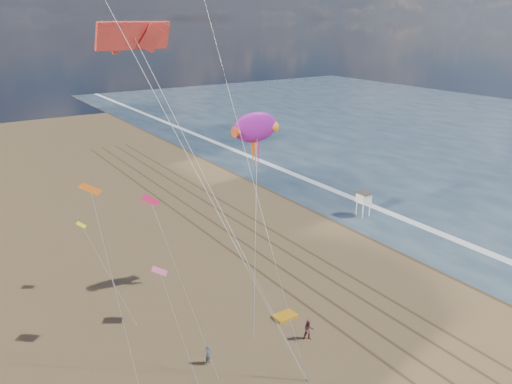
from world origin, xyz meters
TOP-DOWN VIEW (x-y plane):
  - wet_sand at (19.00, 40.00)m, footprint 260.00×260.00m
  - foam at (23.20, 40.00)m, footprint 260.00×260.00m
  - tracks at (2.55, 30.00)m, footprint 7.68×120.00m
  - lifeguard_stand at (19.43, 32.76)m, footprint 1.84×1.84m
  - grounded_kite at (-3.99, 18.78)m, footprint 2.07×1.32m
  - show_kite at (-3.05, 25.08)m, footprint 4.75×4.16m
  - kite_flyer_a at (-12.74, 16.88)m, footprint 0.70×0.60m
  - kite_flyer_b at (-4.31, 15.05)m, footprint 1.10×1.00m
  - small_kites at (-15.98, 25.09)m, footprint 6.69×13.38m

SIDE VIEW (x-z plane):
  - wet_sand at x=19.00m, z-range 0.00..0.00m
  - foam at x=23.20m, z-range 0.00..0.00m
  - tracks at x=2.55m, z-range 0.00..0.01m
  - grounded_kite at x=-3.99m, z-range 0.00..0.23m
  - kite_flyer_a at x=-12.74m, z-range 0.00..1.62m
  - kite_flyer_b at x=-4.31m, z-range 0.00..1.84m
  - lifeguard_stand at x=19.43m, z-range 0.90..4.22m
  - small_kites at x=-15.98m, z-range 5.76..14.41m
  - show_kite at x=-3.05m, z-range 6.73..25.37m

